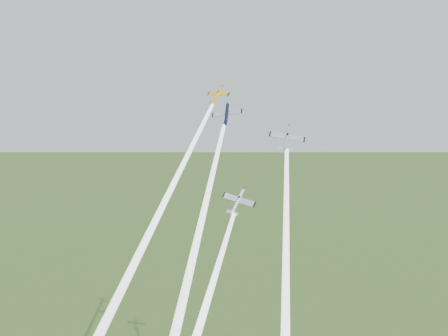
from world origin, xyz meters
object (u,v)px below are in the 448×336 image
plane_yellow (217,95)px  plane_navy (227,114)px  plane_silver_right (287,138)px  plane_silver_low (238,202)px

plane_yellow → plane_navy: bearing=-38.8°
plane_navy → plane_silver_right: plane_navy is taller
plane_yellow → plane_silver_right: size_ratio=0.82×
plane_yellow → plane_silver_low: bearing=-39.0°
plane_yellow → plane_silver_low: size_ratio=0.85×
plane_navy → plane_silver_low: bearing=-59.6°
plane_navy → plane_silver_low: plane_navy is taller
plane_silver_right → plane_navy: bearing=159.9°
plane_yellow → plane_silver_right: 26.23m
plane_yellow → plane_navy: 11.87m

